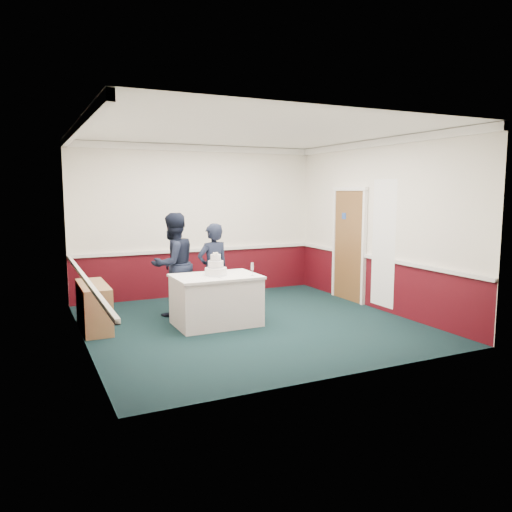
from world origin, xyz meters
name	(u,v)px	position (x,y,z in m)	size (l,w,h in m)	color
ground	(250,324)	(0.00, 0.00, 0.00)	(5.00, 5.00, 0.00)	black
room_shell	(239,199)	(0.08, 0.61, 1.97)	(5.00, 5.00, 3.00)	white
sideboard	(94,306)	(-2.28, 0.76, 0.35)	(0.41, 1.20, 0.70)	#9C734B
cake_table	(216,300)	(-0.50, 0.20, 0.40)	(1.32, 0.92, 0.79)	white
wedding_cake	(216,268)	(-0.50, 0.20, 0.90)	(0.35, 0.35, 0.36)	white
cake_knife	(219,277)	(-0.53, 0.00, 0.79)	(0.01, 0.22, 0.01)	silver
champagne_flute	(252,267)	(0.00, -0.08, 0.93)	(0.05, 0.05, 0.21)	silver
person_man	(173,264)	(-0.92, 1.10, 0.87)	(0.85, 0.66, 1.74)	black
person_woman	(213,270)	(-0.34, 0.76, 0.78)	(0.57, 0.38, 1.57)	black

